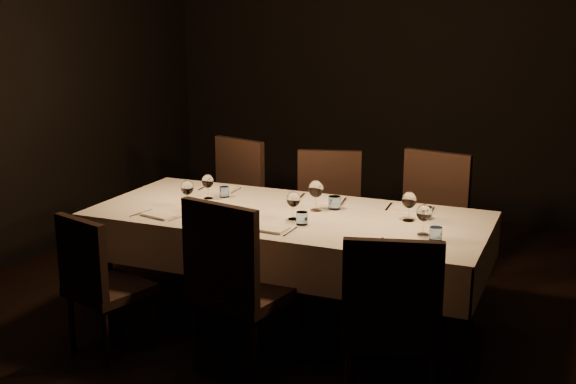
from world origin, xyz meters
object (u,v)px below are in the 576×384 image
at_px(dining_table, 288,224).
at_px(chair_far_center, 328,213).
at_px(chair_near_center, 236,281).
at_px(chair_far_left, 229,199).
at_px(chair_near_left, 98,278).
at_px(chair_near_right, 391,319).
at_px(chair_far_right, 427,220).

distance_m(dining_table, chair_far_center, 0.82).
height_order(dining_table, chair_near_center, chair_near_center).
bearing_deg(chair_far_center, chair_far_left, 162.69).
xyz_separation_m(chair_near_center, chair_far_center, (-0.01, 1.55, -0.02)).
bearing_deg(chair_near_left, chair_near_right, -163.26).
bearing_deg(chair_near_left, chair_far_right, -116.65).
height_order(chair_near_left, chair_far_right, chair_far_right).
xyz_separation_m(chair_near_left, chair_far_center, (0.85, 1.66, 0.06)).
height_order(chair_near_left, chair_far_left, chair_far_left).
bearing_deg(dining_table, chair_far_left, 136.12).
xyz_separation_m(dining_table, chair_near_right, (0.91, -0.85, -0.15)).
bearing_deg(chair_far_right, dining_table, -119.29).
bearing_deg(chair_near_center, chair_far_center, -77.68).
bearing_deg(chair_near_right, chair_near_left, -15.05).
xyz_separation_m(chair_near_right, chair_far_center, (-0.93, 1.66, 0.01)).
relative_size(dining_table, chair_far_right, 2.41).
xyz_separation_m(chair_far_left, chair_far_center, (0.84, -0.02, -0.01)).
relative_size(dining_table, chair_far_left, 2.44).
xyz_separation_m(chair_near_right, chair_far_right, (-0.18, 1.68, 0.03)).
distance_m(chair_near_left, chair_far_right, 2.32).
height_order(chair_near_right, chair_far_left, chair_far_left).
height_order(chair_near_center, chair_far_left, chair_near_center).
relative_size(chair_near_left, chair_near_right, 0.89).
distance_m(chair_far_left, chair_far_center, 0.84).
bearing_deg(chair_near_right, chair_far_right, -98.81).
bearing_deg(chair_far_left, chair_near_right, -26.08).
xyz_separation_m(chair_near_center, chair_far_left, (-0.86, 1.57, -0.00)).
bearing_deg(chair_near_center, chair_near_left, 19.12).
distance_m(chair_near_right, chair_far_right, 1.69).
xyz_separation_m(chair_near_left, chair_far_right, (1.59, 1.68, 0.08)).
distance_m(chair_near_left, chair_far_center, 1.86).
distance_m(dining_table, chair_far_right, 1.11).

